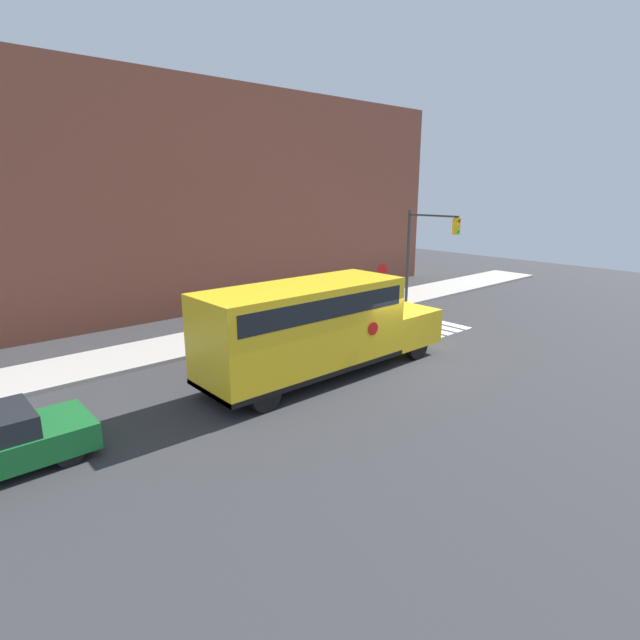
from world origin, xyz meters
name	(u,v)px	position (x,y,z in m)	size (l,w,h in m)	color
ground_plane	(379,363)	(0.00, 0.00, 0.00)	(60.00, 60.00, 0.00)	#333335
sidewalk_strip	(273,326)	(0.00, 6.50, 0.07)	(44.00, 3.00, 0.15)	#B2ADA3
building_backdrop	(198,199)	(0.00, 13.00, 5.63)	(32.00, 4.00, 11.26)	brown
crosswalk_stripes	(417,328)	(4.76, 2.00, 0.00)	(4.00, 3.20, 0.01)	white
school_bus	(315,325)	(-2.65, 0.51, 1.80)	(9.36, 2.57, 3.22)	yellow
stop_sign	(381,279)	(6.25, 5.54, 1.63)	(0.74, 0.10, 2.43)	#38383A
traffic_light	(424,244)	(8.35, 4.53, 3.38)	(0.28, 3.14, 5.09)	#38383A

